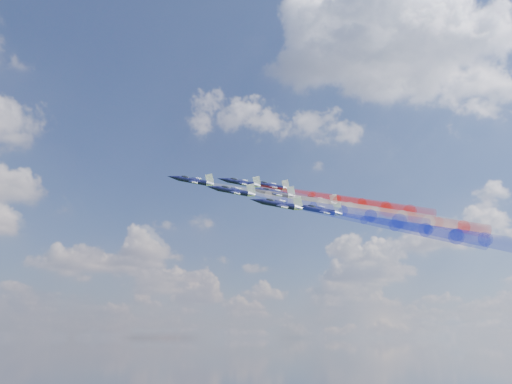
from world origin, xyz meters
TOP-DOWN VIEW (x-y plane):
  - jet_lead at (-18.12, -9.74)m, footprint 17.18×16.42m
  - trail_lead at (6.02, -24.97)m, footprint 41.20×29.36m
  - jet_inner_left at (-13.59, -23.15)m, footprint 17.18×16.42m
  - trail_inner_left at (10.55, -38.37)m, footprint 41.20×29.36m
  - jet_inner_right at (-1.24, -8.84)m, footprint 17.18×16.42m
  - trail_inner_right at (22.89, -24.06)m, footprint 41.20×29.36m
  - jet_outer_left at (-9.60, -37.05)m, footprint 17.18×16.42m
  - trail_outer_left at (14.54, -52.27)m, footprint 41.20×29.36m
  - jet_center_third at (1.87, -20.82)m, footprint 17.18×16.42m
  - trail_center_third at (26.01, -36.04)m, footprint 41.20×29.36m
  - jet_outer_right at (10.84, -7.46)m, footprint 17.18×16.42m
  - trail_outer_right at (34.98, -22.68)m, footprint 41.20×29.36m
  - jet_rear_left at (5.29, -35.61)m, footprint 17.18×16.42m
  - trail_rear_left at (29.42, -50.84)m, footprint 41.20×29.36m
  - jet_rear_right at (18.28, -20.78)m, footprint 17.18×16.42m
  - trail_rear_right at (42.42, -36.00)m, footprint 41.20×29.36m

SIDE VIEW (x-z plane):
  - trail_outer_left at x=14.54m, z-range 138.91..152.25m
  - trail_rear_left at x=29.42m, z-range 139.64..152.99m
  - jet_outer_left at x=-9.60m, z-range 145.68..155.07m
  - jet_rear_left at x=5.29m, z-range 146.42..155.81m
  - trail_inner_left at x=10.55m, z-range 144.49..157.83m
  - trail_center_third at x=26.01m, z-range 146.77..160.11m
  - trail_rear_right at x=42.42m, z-range 146.87..160.22m
  - jet_inner_left at x=-13.59m, z-range 151.26..160.66m
  - trail_lead at x=6.02m, z-range 149.54..162.88m
  - jet_center_third at x=1.87m, z-range 153.54..162.93m
  - jet_rear_right at x=18.28m, z-range 153.65..163.04m
  - trail_inner_right at x=22.89m, z-range 151.91..165.25m
  - trail_outer_right at x=34.98m, z-range 153.12..166.47m
  - jet_lead at x=-18.12m, z-range 156.31..165.70m
  - jet_inner_right at x=-1.24m, z-range 158.68..168.08m
  - jet_outer_right at x=10.84m, z-range 159.90..169.29m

